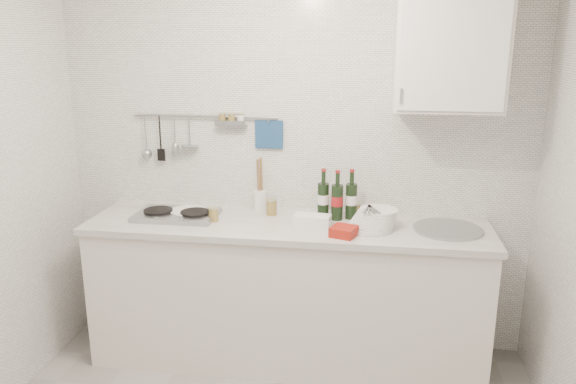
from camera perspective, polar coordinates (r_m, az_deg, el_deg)
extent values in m
cube|color=silver|center=(3.62, 0.63, 3.34)|extent=(3.00, 0.02, 2.50)
cube|color=silver|center=(3.60, -0.10, -10.39)|extent=(2.40, 0.60, 0.88)
cube|color=silver|center=(3.42, -0.10, -3.43)|extent=(2.44, 0.64, 0.04)
cube|color=black|center=(3.80, -0.05, -15.57)|extent=(2.34, 0.52, 0.10)
cube|color=#93969B|center=(3.58, -11.25, -2.29)|extent=(0.50, 0.32, 0.03)
cylinder|color=black|center=(3.62, -13.06, -1.86)|extent=(0.18, 0.18, 0.01)
cylinder|color=black|center=(3.54, -9.44, -2.05)|extent=(0.18, 0.18, 0.01)
cylinder|color=#93969B|center=(3.41, 15.92, -3.66)|extent=(0.40, 0.40, 0.02)
cylinder|color=#93969B|center=(3.43, 15.86, -4.55)|extent=(0.34, 0.34, 0.10)
cylinder|color=#93969B|center=(3.67, -8.44, 7.63)|extent=(0.95, 0.02, 0.02)
cube|color=navy|center=(3.60, -1.94, 5.87)|extent=(0.18, 0.02, 0.18)
cube|color=silver|center=(3.35, 16.10, 13.89)|extent=(0.60, 0.35, 0.70)
cube|color=white|center=(3.17, 16.50, 13.81)|extent=(0.56, 0.01, 0.66)
cylinder|color=#93969B|center=(3.15, 11.43, 9.56)|extent=(0.01, 0.01, 0.08)
cylinder|color=#4C54AD|center=(3.60, -10.26, -2.26)|extent=(0.24, 0.24, 0.01)
cylinder|color=#4C54AD|center=(3.60, -10.17, -2.07)|extent=(0.24, 0.24, 0.01)
cylinder|color=#4C54AD|center=(3.60, -10.08, -1.88)|extent=(0.23, 0.23, 0.01)
cylinder|color=white|center=(3.33, 8.29, -3.64)|extent=(0.27, 0.27, 0.01)
cylinder|color=white|center=(3.33, 8.41, -3.41)|extent=(0.27, 0.27, 0.01)
cylinder|color=white|center=(3.33, 8.52, -3.18)|extent=(0.26, 0.26, 0.01)
cylinder|color=white|center=(3.33, 8.63, -2.95)|extent=(0.25, 0.25, 0.01)
cylinder|color=white|center=(3.33, 8.74, -2.73)|extent=(0.25, 0.25, 0.01)
cylinder|color=white|center=(3.33, 8.86, -2.50)|extent=(0.24, 0.24, 0.01)
cylinder|color=white|center=(3.33, 8.97, -2.27)|extent=(0.24, 0.24, 0.01)
cylinder|color=white|center=(3.33, 9.08, -2.04)|extent=(0.23, 0.23, 0.01)
cylinder|color=white|center=(3.33, 9.19, -1.81)|extent=(0.22, 0.22, 0.01)
cube|color=white|center=(3.36, 2.49, -2.88)|extent=(0.23, 0.13, 0.06)
cube|color=#B02213|center=(3.19, 5.68, -4.00)|extent=(0.17, 0.17, 0.06)
cylinder|color=white|center=(3.66, -2.87, -0.84)|extent=(0.09, 0.09, 0.13)
cylinder|color=brown|center=(3.61, -2.74, 1.59)|extent=(0.02, 0.06, 0.26)
cylinder|color=brown|center=(3.63, -3.04, 1.48)|extent=(0.03, 0.05, 0.23)
cylinder|color=olive|center=(3.55, -1.68, -1.60)|extent=(0.07, 0.07, 0.09)
cylinder|color=tan|center=(3.54, -1.69, -0.79)|extent=(0.07, 0.07, 0.01)
cylinder|color=olive|center=(3.53, 6.85, -1.93)|extent=(0.06, 0.06, 0.08)
cylinder|color=tan|center=(3.52, 6.87, -1.23)|extent=(0.07, 0.07, 0.01)
cylinder|color=olive|center=(3.45, 8.82, -2.58)|extent=(0.06, 0.06, 0.06)
cylinder|color=tan|center=(3.44, 8.84, -2.02)|extent=(0.06, 0.06, 0.01)
cylinder|color=olive|center=(3.46, -7.58, -2.31)|extent=(0.06, 0.06, 0.08)
cylinder|color=tan|center=(3.45, -7.60, -1.62)|extent=(0.06, 0.06, 0.01)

